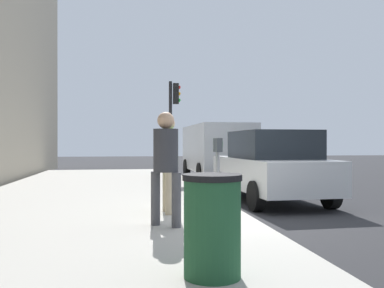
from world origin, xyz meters
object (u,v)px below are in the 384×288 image
at_px(parking_meter, 218,159).
at_px(pedestrian_bystander, 166,158).
at_px(parked_sedan_near, 271,166).
at_px(trash_bin, 212,225).
at_px(traffic_signal, 173,113).
at_px(parked_van_far, 216,148).
at_px(pedestrian_at_meter, 168,155).

xyz_separation_m(parking_meter, pedestrian_bystander, (-1.19, 1.10, 0.06)).
relative_size(parked_sedan_near, trash_bin, 4.42).
xyz_separation_m(pedestrian_bystander, traffic_signal, (8.92, -1.09, 1.35)).
distance_m(parked_van_far, traffic_signal, 2.53).
xyz_separation_m(pedestrian_at_meter, parked_sedan_near, (2.22, -2.80, -0.34)).
distance_m(pedestrian_at_meter, traffic_signal, 7.81).
xyz_separation_m(parking_meter, traffic_signal, (7.73, 0.01, 1.41)).
height_order(parked_sedan_near, traffic_signal, traffic_signal).
height_order(pedestrian_bystander, traffic_signal, traffic_signal).
bearing_deg(trash_bin, pedestrian_at_meter, 0.96).
distance_m(parking_meter, parked_van_far, 9.02).
height_order(pedestrian_at_meter, trash_bin, pedestrian_at_meter).
height_order(pedestrian_bystander, trash_bin, pedestrian_bystander).
xyz_separation_m(pedestrian_at_meter, traffic_signal, (7.64, -0.93, 1.34)).
relative_size(parked_sedan_near, parked_van_far, 0.86).
bearing_deg(pedestrian_at_meter, trash_bin, -91.06).
bearing_deg(pedestrian_at_meter, parking_meter, -7.60).
relative_size(parking_meter, parked_van_far, 0.27).
bearing_deg(traffic_signal, trash_bin, 175.69).
distance_m(traffic_signal, trash_bin, 11.72).
relative_size(pedestrian_bystander, trash_bin, 1.79).
height_order(pedestrian_bystander, parked_van_far, parked_van_far).
height_order(parked_sedan_near, parked_van_far, parked_van_far).
bearing_deg(pedestrian_bystander, trash_bin, -136.79).
xyz_separation_m(parked_sedan_near, trash_bin, (-6.11, 2.74, -0.24)).
height_order(parked_sedan_near, trash_bin, parked_sedan_near).
xyz_separation_m(parking_meter, pedestrian_at_meter, (0.09, 0.94, 0.07)).
xyz_separation_m(parking_meter, trash_bin, (-3.80, 0.88, -0.51)).
bearing_deg(trash_bin, traffic_signal, -4.31).
relative_size(parking_meter, pedestrian_bystander, 0.78).
bearing_deg(parked_sedan_near, trash_bin, 155.90).
relative_size(pedestrian_at_meter, pedestrian_bystander, 1.01).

